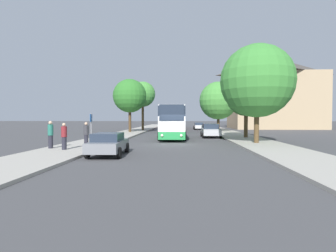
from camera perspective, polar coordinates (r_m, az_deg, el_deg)
ground_plane at (r=22.38m, az=1.50°, el=-3.90°), size 300.00×300.00×0.00m
sidewalk_left at (r=23.63m, az=-15.76°, el=-3.48°), size 4.00×120.00×0.15m
sidewalk_right at (r=23.26m, az=19.05°, el=-3.60°), size 4.00×120.00×0.15m
building_right_background at (r=58.51m, az=22.01°, el=6.63°), size 17.02×11.76×14.55m
bus_front at (r=28.29m, az=0.89°, el=1.00°), size 2.96×10.70×3.43m
bus_middle at (r=41.71m, az=1.38°, el=1.19°), size 3.17×10.65×3.31m
bus_rear at (r=54.71m, az=1.97°, el=1.44°), size 2.81×10.66×3.51m
parked_car_left_curb at (r=15.91m, az=-12.84°, el=-3.72°), size 2.08×4.14×1.33m
parked_car_right_near at (r=30.01m, az=9.24°, el=-0.95°), size 2.10×4.18×1.53m
parked_car_right_far at (r=49.34m, az=6.73°, el=0.03°), size 1.99×4.04×1.32m
bus_stop_sign at (r=21.15m, az=-16.39°, el=0.19°), size 0.08×0.45×2.42m
pedestrian_waiting_near at (r=19.48m, az=-24.20°, el=-1.68°), size 0.36×0.36×1.86m
pedestrian_waiting_far at (r=18.32m, az=-21.68°, el=-2.07°), size 0.36×0.36×1.74m
pedestrian_walking_back at (r=19.89m, az=-17.38°, el=-1.70°), size 0.36×0.36×1.76m
tree_left_near at (r=38.86m, az=-8.32°, el=6.49°), size 4.88×4.88×7.72m
tree_left_far at (r=43.77m, az=-5.53°, el=6.86°), size 4.17×4.17×8.05m
tree_right_near at (r=40.90m, az=10.92°, el=5.45°), size 5.78×5.78×7.60m
tree_right_mid at (r=29.09m, az=16.65°, el=6.20°), size 4.20×4.20×6.46m
tree_right_far at (r=23.07m, az=18.80°, el=9.24°), size 6.02×6.02×8.12m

